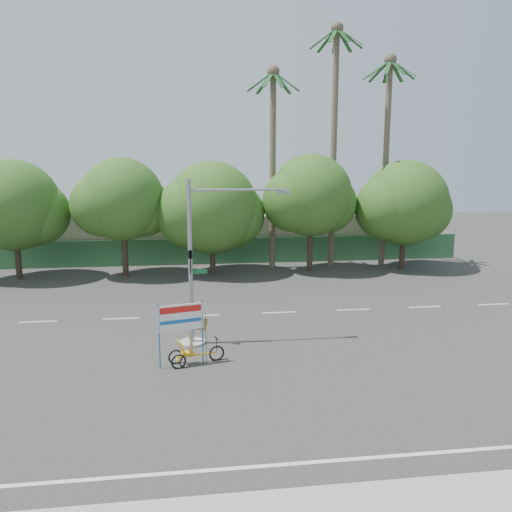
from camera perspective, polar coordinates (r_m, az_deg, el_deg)
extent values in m
plane|color=#33302D|center=(18.38, 0.82, -13.90)|extent=(120.00, 120.00, 0.00)
cube|color=#336B3D|center=(38.72, -3.73, 0.58)|extent=(38.00, 0.08, 2.00)
cube|color=beige|center=(43.61, -17.39, 2.56)|extent=(12.00, 8.00, 4.00)
cube|color=beige|center=(44.22, 6.28, 2.81)|extent=(14.00, 8.00, 3.60)
cylinder|color=#473828|center=(36.93, -25.59, 0.30)|extent=(0.40, 0.40, 3.52)
sphere|color=#1C4D16|center=(36.57, -25.98, 5.24)|extent=(6.00, 6.00, 6.00)
sphere|color=#1C4D16|center=(36.49, -23.75, 4.52)|extent=(4.32, 4.32, 4.32)
cylinder|color=#473828|center=(35.35, -14.77, 0.75)|extent=(0.40, 0.40, 3.74)
sphere|color=#1C4D16|center=(34.96, -15.03, 6.25)|extent=(5.60, 5.60, 5.60)
sphere|color=#1C4D16|center=(35.16, -12.88, 5.40)|extent=(4.03, 4.03, 4.03)
sphere|color=#1C4D16|center=(34.93, -17.11, 5.59)|extent=(4.26, 4.26, 4.26)
cylinder|color=#473828|center=(35.12, -5.00, 0.63)|extent=(0.40, 0.40, 3.30)
sphere|color=#1C4D16|center=(34.74, -5.08, 5.51)|extent=(6.40, 6.40, 6.40)
sphere|color=#1C4D16|center=(35.17, -2.73, 4.74)|extent=(4.61, 4.61, 4.61)
sphere|color=#1C4D16|center=(34.49, -7.45, 4.93)|extent=(4.86, 4.86, 4.86)
cylinder|color=#473828|center=(36.04, 6.18, 1.32)|extent=(0.40, 0.40, 3.87)
sphere|color=#1C4D16|center=(35.66, 6.29, 6.92)|extent=(5.80, 5.80, 5.80)
sphere|color=#1C4D16|center=(36.32, 8.17, 5.96)|extent=(4.18, 4.18, 4.18)
sphere|color=#1C4D16|center=(35.15, 4.30, 6.32)|extent=(4.41, 4.41, 4.41)
cylinder|color=#473828|center=(38.32, 16.41, 1.16)|extent=(0.40, 0.40, 3.43)
sphere|color=#1C4D16|center=(37.97, 16.65, 5.81)|extent=(6.20, 6.20, 6.20)
sphere|color=#1C4D16|center=(38.86, 18.31, 5.01)|extent=(4.46, 4.46, 4.46)
sphere|color=#1C4D16|center=(37.21, 14.81, 5.34)|extent=(4.71, 4.71, 4.71)
cylinder|color=#70604C|center=(37.57, 8.86, 11.67)|extent=(0.44, 0.44, 17.00)
sphere|color=#70604C|center=(38.73, 9.24, 24.34)|extent=(0.90, 0.90, 0.90)
cube|color=#1C4C21|center=(38.84, 10.66, 23.26)|extent=(1.91, 0.28, 1.36)
cube|color=#1C4C21|center=(39.34, 10.04, 23.11)|extent=(1.65, 1.44, 1.36)
cube|color=#1C4C21|center=(39.49, 9.05, 23.08)|extent=(0.61, 1.93, 1.36)
cube|color=#1C4C21|center=(39.22, 8.13, 23.20)|extent=(1.20, 1.80, 1.36)
cube|color=#1C4C21|center=(38.65, 7.70, 23.40)|extent=(1.89, 0.92, 1.36)
cube|color=#1C4C21|center=(38.05, 7.97, 23.61)|extent=(1.89, 0.92, 1.36)
cube|color=#1C4C21|center=(37.69, 8.85, 23.72)|extent=(1.20, 1.80, 1.36)
cube|color=#1C4C21|center=(37.76, 9.91, 23.66)|extent=(0.61, 1.93, 1.36)
cube|color=#1C4C21|center=(38.22, 10.62, 23.48)|extent=(1.65, 1.44, 1.36)
cylinder|color=#70604C|center=(38.86, 14.58, 9.94)|extent=(0.44, 0.44, 15.00)
sphere|color=#70604C|center=(39.57, 15.10, 20.86)|extent=(0.90, 0.90, 0.90)
cube|color=#1C4C21|center=(39.81, 16.39, 19.77)|extent=(1.91, 0.28, 1.36)
cube|color=#1C4C21|center=(40.27, 15.72, 19.68)|extent=(1.65, 1.44, 1.36)
cube|color=#1C4C21|center=(40.36, 14.76, 19.70)|extent=(0.61, 1.93, 1.36)
cube|color=#1C4C21|center=(40.03, 13.93, 19.82)|extent=(1.20, 1.80, 1.36)
cube|color=#1C4C21|center=(39.43, 13.60, 19.98)|extent=(1.89, 0.92, 1.36)
cube|color=#1C4C21|center=(38.84, 13.96, 20.12)|extent=(1.89, 0.92, 1.36)
cube|color=#1C4C21|center=(38.53, 14.86, 20.17)|extent=(1.20, 1.80, 1.36)
cube|color=#1C4C21|center=(38.67, 15.85, 20.09)|extent=(0.61, 1.93, 1.36)
cube|color=#1C4C21|center=(39.17, 16.45, 19.92)|extent=(1.65, 1.44, 1.36)
cylinder|color=#70604C|center=(36.57, 1.92, 9.48)|extent=(0.44, 0.44, 14.00)
sphere|color=#70604C|center=(37.14, 1.99, 20.34)|extent=(0.90, 0.90, 0.90)
cube|color=#1C4C21|center=(37.19, 3.50, 19.28)|extent=(1.91, 0.28, 1.36)
cube|color=#1C4C21|center=(37.74, 2.97, 19.16)|extent=(1.65, 1.44, 1.36)
cube|color=#1C4C21|center=(37.96, 2.00, 19.11)|extent=(0.61, 1.93, 1.36)
cube|color=#1C4C21|center=(37.75, 1.02, 19.16)|extent=(1.20, 1.80, 1.36)
cube|color=#1C4C21|center=(37.21, 0.47, 19.30)|extent=(1.89, 0.92, 1.36)
cube|color=#1C4C21|center=(36.58, 0.62, 19.45)|extent=(1.89, 0.92, 1.36)
cube|color=#1C4C21|center=(36.16, 1.42, 19.56)|extent=(1.20, 1.80, 1.36)
cube|color=#1C4C21|center=(36.15, 2.51, 19.55)|extent=(0.61, 1.93, 1.36)
cube|color=#1C4C21|center=(36.56, 3.33, 19.44)|extent=(1.65, 1.44, 1.36)
cylinder|color=gray|center=(21.91, -7.29, -9.76)|extent=(1.10, 1.10, 0.10)
cylinder|color=gray|center=(20.98, -7.51, -0.87)|extent=(0.18, 0.18, 7.00)
cylinder|color=gray|center=(20.70, -2.12, 7.57)|extent=(4.00, 0.10, 0.10)
cube|color=gray|center=(20.97, 3.11, 7.33)|extent=(0.55, 0.20, 0.12)
imported|color=black|center=(20.75, -7.51, -0.72)|extent=(0.16, 0.20, 1.00)
cube|color=#14662D|center=(21.05, -6.53, -1.78)|extent=(0.70, 0.04, 0.18)
torus|color=black|center=(19.98, -4.52, -11.03)|extent=(0.63, 0.22, 0.63)
torus|color=black|center=(19.86, -9.17, -11.33)|extent=(0.58, 0.21, 0.59)
torus|color=black|center=(19.39, -8.83, -11.87)|extent=(0.58, 0.21, 0.59)
cube|color=#F1B015|center=(19.76, -6.74, -11.14)|extent=(1.54, 0.44, 0.06)
cube|color=#F1B015|center=(19.62, -9.01, -11.54)|extent=(0.19, 0.55, 0.05)
cube|color=#F1B015|center=(19.63, -7.81, -10.91)|extent=(0.54, 0.49, 0.06)
cube|color=#F1B015|center=(19.49, -8.56, -10.28)|extent=(0.30, 0.43, 0.50)
cylinder|color=black|center=(19.85, -4.53, -10.03)|extent=(0.03, 0.03, 0.51)
cube|color=black|center=(19.76, -4.54, -9.35)|extent=(0.14, 0.41, 0.04)
imported|color=#CCB284|center=(19.54, -7.44, -9.90)|extent=(0.32, 0.41, 1.00)
cylinder|color=#175EB3|center=(19.16, -11.00, -9.04)|extent=(0.06, 0.06, 2.50)
cylinder|color=#175EB3|center=(19.50, -6.14, -8.56)|extent=(0.06, 0.06, 2.50)
cube|color=white|center=(19.11, -8.60, -6.97)|extent=(1.72, 0.47, 1.02)
cube|color=red|center=(18.99, -8.60, -6.07)|extent=(1.53, 0.40, 0.24)
cube|color=#175EB3|center=(19.12, -8.57, -7.40)|extent=(1.53, 0.40, 0.13)
cylinder|color=black|center=(19.63, -5.72, -9.28)|extent=(0.02, 0.02, 1.94)
cube|color=red|center=(19.36, -6.69, -7.71)|extent=(0.80, 0.22, 0.61)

